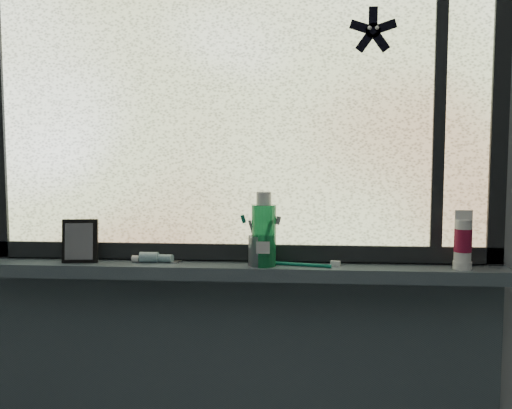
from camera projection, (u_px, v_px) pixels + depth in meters
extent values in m
cube|color=#9EA3A8|center=(241.00, 188.00, 1.80)|extent=(3.00, 0.01, 2.50)
cube|color=#495761|center=(238.00, 270.00, 1.75)|extent=(1.62, 0.14, 0.04)
cube|color=silver|center=(239.00, 97.00, 1.75)|extent=(1.50, 0.01, 1.00)
cube|color=black|center=(240.00, 252.00, 1.79)|extent=(1.60, 0.03, 0.05)
cube|color=black|center=(500.00, 95.00, 1.68)|extent=(0.05, 0.03, 1.10)
cube|color=black|center=(439.00, 95.00, 1.70)|extent=(0.03, 0.03, 1.00)
cube|color=black|center=(80.00, 241.00, 1.76)|extent=(0.11, 0.07, 0.13)
cylinder|color=#AF95C6|center=(260.00, 251.00, 1.71)|extent=(0.08, 0.08, 0.09)
cylinder|color=#1C9450|center=(264.00, 229.00, 1.71)|extent=(0.08, 0.08, 0.18)
cylinder|color=silver|center=(463.00, 238.00, 1.66)|extent=(0.05, 0.05, 0.12)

